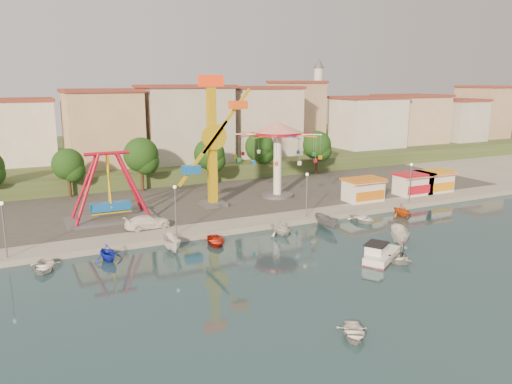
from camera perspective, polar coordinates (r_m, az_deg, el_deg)
ground at (r=45.37m, az=5.80°, el=-8.64°), size 200.00×200.00×0.00m
quay_deck at (r=101.62m, az=-13.00°, el=3.15°), size 200.00×100.00×0.60m
asphalt_pad at (r=71.31m, az=-7.01°, el=-0.29°), size 90.00×28.00×0.01m
hill_terrace at (r=106.26m, az=-13.67°, el=4.17°), size 200.00×60.00×3.00m
pirate_ship_ride at (r=59.47m, az=-16.42°, el=0.44°), size 10.00×5.00×8.00m
kamikaze_tower at (r=63.14m, az=-4.69°, el=5.36°), size 6.66×3.10×16.50m
wave_swinger at (r=68.24m, az=2.50°, el=5.68°), size 11.60×11.60×10.40m
booth_left at (r=68.35m, az=12.15°, el=0.29°), size 5.40×3.78×3.08m
booth_mid at (r=74.05m, az=17.51°, el=0.92°), size 5.40×3.78×3.08m
booth_right at (r=76.85m, az=19.69°, el=1.18°), size 5.40×3.78×3.08m
lamp_post_0 at (r=50.54m, az=-26.81°, el=-4.03°), size 0.14×0.14×5.00m
lamp_post_1 at (r=52.60m, az=-9.17°, el=-2.20°), size 0.14×0.14×5.00m
lamp_post_2 at (r=59.09m, az=5.80°, el=-0.47°), size 0.14×0.14×5.00m
lamp_post_3 at (r=68.76m, az=17.20°, el=0.88°), size 0.14×0.14×5.00m
tree_1 at (r=73.16m, az=-20.70°, el=2.98°), size 4.35×4.35×6.80m
tree_2 at (r=74.21m, az=-13.00°, el=4.15°), size 5.02×5.02×7.85m
tree_3 at (r=75.78m, az=-5.35°, el=4.31°), size 4.68×4.68×7.32m
tree_4 at (r=82.46m, az=0.43°, el=5.17°), size 4.86×4.86×7.60m
tree_5 at (r=85.86m, az=6.98°, el=5.35°), size 4.83×4.83×7.54m
building_1 at (r=87.62m, az=-25.31°, el=5.44°), size 12.33×9.01×8.63m
building_2 at (r=89.23m, az=-16.90°, el=7.05°), size 11.95×9.28×11.23m
building_3 at (r=89.58m, az=-7.74°, el=6.84°), size 12.59×10.50×9.20m
building_4 at (r=97.74m, az=-0.83°, el=7.43°), size 10.75×9.23×9.24m
building_5 at (r=102.46m, az=6.43°, el=8.15°), size 12.77×10.96×11.21m
building_6 at (r=107.97m, az=12.23°, el=8.47°), size 8.23×8.98×12.36m
building_7 at (r=119.47m, az=15.24°, el=7.82°), size 11.59×10.93×8.76m
building_8 at (r=124.50m, az=22.16°, el=8.40°), size 12.84×9.28×12.58m
building_9 at (r=136.67m, az=25.06°, el=7.73°), size 12.95×9.17×9.21m
minaret at (r=107.28m, az=7.08°, el=10.44°), size 2.80×2.80×18.00m
cabin_motorboat at (r=48.27m, az=14.08°, el=-7.01°), size 5.50×4.52×1.85m
rowboat_a at (r=48.43m, az=15.49°, el=-7.12°), size 3.42×4.44×0.85m
rowboat_b at (r=34.40m, az=11.09°, el=-15.49°), size 3.40×3.72×0.63m
skiff at (r=53.13m, az=16.12°, el=-4.87°), size 4.06×4.80×1.79m
van at (r=55.80m, az=-12.29°, el=-3.37°), size 5.04×2.28×1.43m
moored_boat_0 at (r=48.30m, az=-23.11°, el=-7.81°), size 3.25×4.08×0.76m
moored_boat_1 at (r=48.65m, az=-16.60°, el=-6.64°), size 3.19×3.50×1.59m
moored_boat_2 at (r=49.91m, az=-9.61°, el=-5.81°), size 1.61×4.04×1.54m
moored_boat_3 at (r=51.43m, az=-4.69°, el=-5.58°), size 3.28×4.10×0.76m
moored_boat_4 at (r=54.41m, az=2.80°, el=-4.06°), size 3.31×3.62×1.62m
moored_boat_5 at (r=57.47m, az=8.05°, el=-3.33°), size 1.55×3.88×1.48m
moored_boat_6 at (r=60.57m, az=12.15°, el=-3.00°), size 2.76×3.86×0.80m
moored_boat_7 at (r=64.23m, az=16.33°, el=-1.97°), size 2.65×3.06×1.60m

